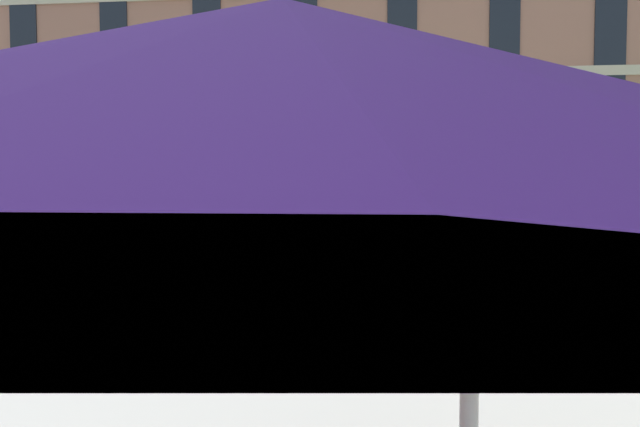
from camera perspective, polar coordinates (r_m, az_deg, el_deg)
ground_plane at (r=10.86m, az=2.41°, el=-8.13°), size 120.00×120.00×0.00m
sidewalk_far at (r=17.57m, az=3.36°, el=-3.88°), size 56.00×3.60×0.12m
apartment_building at (r=26.03m, az=3.87°, el=12.17°), size 37.40×12.08×12.80m
pickup_gray at (r=17.12m, az=-27.93°, el=-1.08°), size 5.10×2.12×2.20m
sedan_red at (r=14.61m, az=-4.89°, el=-1.66°), size 4.40×1.98×1.78m
pickup_white at (r=15.06m, az=21.94°, el=-1.41°), size 5.10×2.12×2.20m
street_tree_left at (r=19.37m, az=-20.75°, el=5.39°), size 2.78×2.82×4.52m
street_tree_middle at (r=17.39m, az=6.35°, el=5.86°), size 2.87×3.12×4.56m
patio_umbrella at (r=1.70m, az=16.56°, el=7.15°), size 3.57×3.32×2.38m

